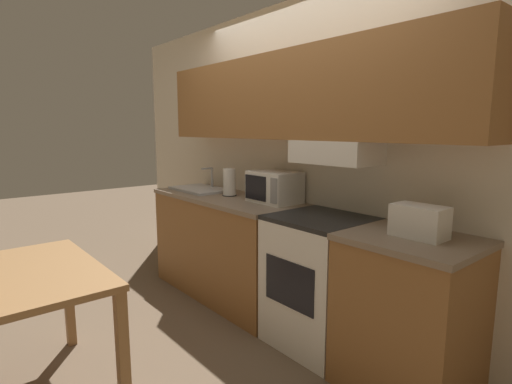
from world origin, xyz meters
name	(u,v)px	position (x,y,z in m)	size (l,w,h in m)	color
ground_plane	(302,309)	(0.00, 0.00, 0.00)	(16.00, 16.00, 0.00)	brown
wall_back	(300,132)	(0.01, -0.06, 1.51)	(5.35, 0.38, 2.55)	silver
lower_counter_main	(226,246)	(-0.68, -0.30, 0.47)	(1.61, 0.62, 0.93)	#936033
lower_counter_right_stub	(408,315)	(1.13, -0.30, 0.47)	(0.72, 0.62, 0.93)	#936033
stove_range	(319,281)	(0.45, -0.30, 0.47)	(0.63, 0.60, 0.93)	white
microwave	(274,187)	(-0.17, -0.17, 1.06)	(0.41, 0.30, 0.25)	white
toaster	(419,221)	(1.15, -0.28, 1.02)	(0.30, 0.17, 0.18)	white
sink_basin	(200,189)	(-1.11, -0.30, 0.95)	(0.60, 0.38, 0.22)	#B7BABF
paper_towel_roll	(229,182)	(-0.67, -0.26, 1.05)	(0.13, 0.13, 0.25)	black
dining_table	(29,291)	(-0.17, -1.99, 0.65)	(1.07, 0.71, 0.76)	#9E7042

